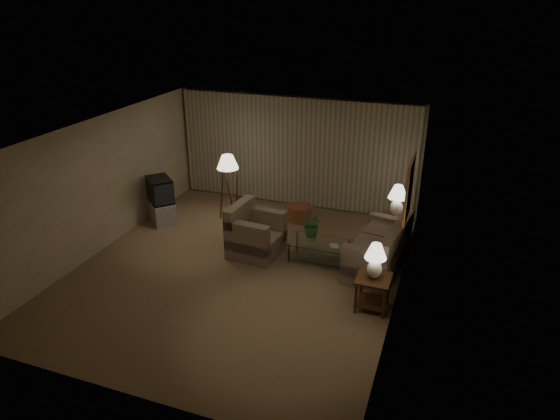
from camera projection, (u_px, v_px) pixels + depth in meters
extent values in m
plane|color=#917450|center=(239.00, 269.00, 9.67)|extent=(7.00, 7.00, 0.00)
cube|color=beige|center=(296.00, 151.00, 12.13)|extent=(6.00, 0.04, 2.70)
cube|color=beige|center=(101.00, 185.00, 10.06)|extent=(0.04, 7.00, 2.70)
cube|color=beige|center=(403.00, 229.00, 8.19)|extent=(0.04, 7.00, 2.70)
cube|color=white|center=(234.00, 133.00, 8.58)|extent=(6.00, 7.00, 0.04)
cube|color=beige|center=(295.00, 152.00, 12.06)|extent=(5.85, 0.12, 2.65)
cube|color=gold|center=(410.00, 190.00, 8.73)|extent=(0.03, 0.90, 1.10)
cube|color=#B52129|center=(408.00, 189.00, 8.73)|extent=(0.02, 0.80, 1.00)
cube|color=gray|center=(377.00, 259.00, 9.61)|extent=(1.96, 1.34, 0.40)
cube|color=gray|center=(256.00, 244.00, 10.14)|extent=(1.16, 1.11, 0.44)
cube|color=#341F0E|center=(374.00, 279.00, 8.25)|extent=(0.57, 0.57, 0.04)
cube|color=#341F0E|center=(371.00, 302.00, 8.44)|extent=(0.48, 0.48, 0.02)
cylinder|color=#341F0E|center=(356.00, 299.00, 8.25)|extent=(0.05, 0.05, 0.56)
cylinder|color=#341F0E|center=(361.00, 284.00, 8.65)|extent=(0.05, 0.05, 0.56)
cylinder|color=#341F0E|center=(384.00, 304.00, 8.10)|extent=(0.05, 0.05, 0.56)
cylinder|color=#341F0E|center=(388.00, 289.00, 8.50)|extent=(0.05, 0.05, 0.56)
cube|color=#341F0E|center=(396.00, 217.00, 10.49)|extent=(0.54, 0.45, 0.04)
cube|color=#341F0E|center=(394.00, 236.00, 10.67)|extent=(0.46, 0.38, 0.02)
cylinder|color=#341F0E|center=(383.00, 231.00, 10.52)|extent=(0.05, 0.05, 0.56)
cylinder|color=#341F0E|center=(385.00, 225.00, 10.83)|extent=(0.05, 0.05, 0.56)
cylinder|color=#341F0E|center=(404.00, 235.00, 10.39)|extent=(0.05, 0.05, 0.56)
cylinder|color=#341F0E|center=(406.00, 228.00, 10.69)|extent=(0.05, 0.05, 0.56)
ellipsoid|color=white|center=(374.00, 269.00, 8.18)|extent=(0.25, 0.25, 0.32)
cylinder|color=white|center=(375.00, 259.00, 8.10)|extent=(0.03, 0.03, 0.07)
cone|color=beige|center=(376.00, 251.00, 8.04)|extent=(0.36, 0.36, 0.25)
ellipsoid|color=white|center=(396.00, 208.00, 10.41)|extent=(0.28, 0.28, 0.35)
cylinder|color=white|center=(397.00, 199.00, 10.32)|extent=(0.03, 0.03, 0.08)
cone|color=beige|center=(398.00, 192.00, 10.26)|extent=(0.40, 0.40, 0.28)
cube|color=silver|center=(319.00, 242.00, 9.79)|extent=(1.22, 0.67, 0.02)
cube|color=silver|center=(319.00, 256.00, 9.92)|extent=(1.14, 0.58, 0.01)
cylinder|color=#3E2A19|center=(289.00, 253.00, 9.82)|extent=(0.04, 0.04, 0.40)
cylinder|color=#3E2A19|center=(297.00, 242.00, 10.27)|extent=(0.04, 0.04, 0.40)
cylinder|color=#3E2A19|center=(343.00, 263.00, 9.48)|extent=(0.04, 0.04, 0.40)
cylinder|color=#3E2A19|center=(349.00, 250.00, 9.94)|extent=(0.04, 0.04, 0.40)
cube|color=#B2B2B5|center=(162.00, 211.00, 11.54)|extent=(1.23, 1.23, 0.50)
cube|color=black|center=(160.00, 190.00, 11.32)|extent=(1.14, 1.13, 0.57)
cylinder|color=#341F0E|center=(228.00, 169.00, 11.35)|extent=(0.04, 0.04, 0.22)
cone|color=beige|center=(228.00, 162.00, 11.27)|extent=(0.50, 0.50, 0.31)
cylinder|color=#994734|center=(300.00, 213.00, 11.62)|extent=(0.55, 0.55, 0.36)
imported|color=silver|center=(312.00, 237.00, 9.80)|extent=(0.18, 0.18, 0.16)
imported|color=#387E38|center=(313.00, 222.00, 9.66)|extent=(0.56, 0.51, 0.51)
imported|color=olive|center=(330.00, 246.00, 9.62)|extent=(0.22, 0.25, 0.02)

